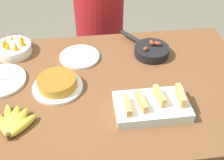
% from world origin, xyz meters
% --- Properties ---
extents(dining_table, '(1.47, 0.95, 0.71)m').
position_xyz_m(dining_table, '(0.00, 0.00, 0.62)').
color(dining_table, brown).
rests_on(dining_table, ground_plane).
extents(banana_bunch, '(0.20, 0.21, 0.04)m').
position_xyz_m(banana_bunch, '(-0.45, -0.21, 0.73)').
color(banana_bunch, gold).
rests_on(banana_bunch, dining_table).
extents(melon_tray, '(0.34, 0.19, 0.10)m').
position_xyz_m(melon_tray, '(0.16, -0.20, 0.74)').
color(melon_tray, silver).
rests_on(melon_tray, dining_table).
extents(skillet, '(0.25, 0.32, 0.08)m').
position_xyz_m(skillet, '(0.25, 0.23, 0.74)').
color(skillet, black).
rests_on(skillet, dining_table).
extents(frittata_plate_center, '(0.25, 0.25, 0.06)m').
position_xyz_m(frittata_plate_center, '(-0.27, 0.01, 0.74)').
color(frittata_plate_center, white).
rests_on(frittata_plate_center, dining_table).
extents(empty_plate_near_front, '(0.26, 0.26, 0.02)m').
position_xyz_m(empty_plate_near_front, '(-0.57, 0.09, 0.72)').
color(empty_plate_near_front, white).
rests_on(empty_plate_near_front, dining_table).
extents(empty_plate_far_left, '(0.22, 0.22, 0.02)m').
position_xyz_m(empty_plate_far_left, '(-0.15, 0.25, 0.72)').
color(empty_plate_far_left, white).
rests_on(empty_plate_far_left, dining_table).
extents(fruit_bowl_mango, '(0.21, 0.21, 0.11)m').
position_xyz_m(fruit_bowl_mango, '(-0.53, 0.34, 0.75)').
color(fruit_bowl_mango, white).
rests_on(fruit_bowl_mango, dining_table).
extents(person_figure, '(0.38, 0.38, 1.15)m').
position_xyz_m(person_figure, '(0.00, 0.75, 0.47)').
color(person_figure, black).
rests_on(person_figure, ground_plane).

